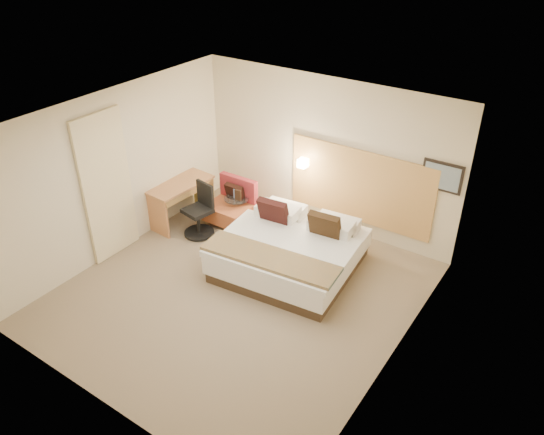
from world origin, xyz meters
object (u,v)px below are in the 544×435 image
Objects in this scene: desk_chair at (200,214)px; desk at (181,192)px; lounge_chair at (232,206)px; side_table at (237,209)px; bed at (290,250)px.

desk is at bearing 165.18° from desk_chair.
lounge_chair is 1.56× the size of side_table.
side_table is 0.56× the size of desk_chair.
bed reaches higher than side_table.
bed is 2.41m from desk.
bed is 1.74m from lounge_chair.
bed reaches higher than desk.
side_table is at bearing 65.66° from desk_chair.
desk_chair reaches higher than lounge_chair.
bed is at bearing -2.88° from desk.
lounge_chair is at bearing -157.76° from side_table.
desk reaches higher than side_table.
bed is 1.67m from side_table.
lounge_chair reaches higher than desk.
desk_chair is (-0.21, -0.62, 0.06)m from lounge_chair.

